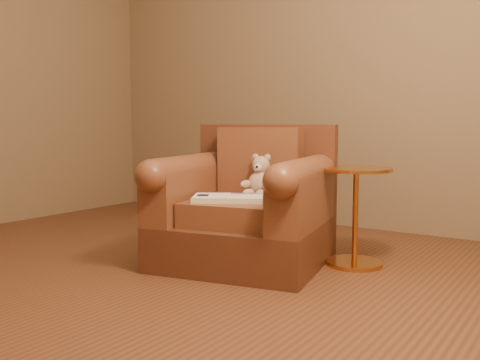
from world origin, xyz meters
The scene contains 5 objects.
floor centered at (0.00, 0.00, 0.00)m, with size 4.00×4.00×0.00m, color brown.
armchair centered at (0.33, 0.63, 0.31)m, with size 1.06×1.02×0.81m.
teddy_bear centered at (0.37, 0.71, 0.48)m, with size 0.19×0.21×0.26m.
guidebook centered at (0.33, 0.44, 0.40)m, with size 0.45×0.40×0.03m.
side_table centered at (0.90, 0.91, 0.31)m, with size 0.41×0.41×0.57m.
Camera 1 is at (2.04, -1.97, 0.82)m, focal length 40.00 mm.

